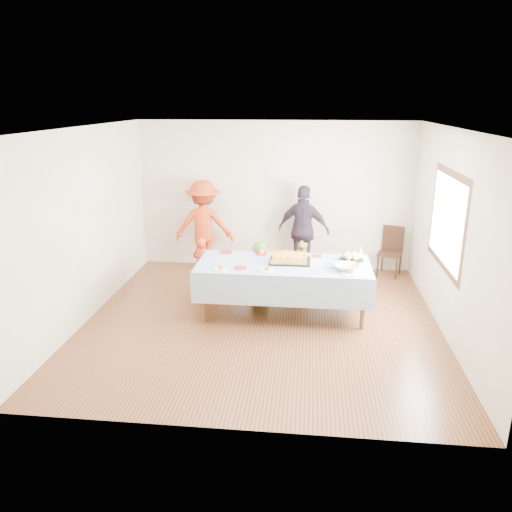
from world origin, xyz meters
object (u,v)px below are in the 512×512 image
Objects in this scene: adult_left at (204,226)px; party_table at (284,267)px; birthday_cake at (290,258)px; dining_chair at (391,248)px.

party_table is at bearing 125.74° from adult_left.
adult_left is (-1.66, 1.80, 0.00)m from birthday_cake.
dining_chair is at bearing 46.92° from birthday_cake.
birthday_cake is 2.58m from dining_chair.
birthday_cake reaches higher than party_table.
adult_left is at bearing -157.33° from dining_chair.
dining_chair is 3.43m from adult_left.
birthday_cake is at bearing 46.30° from party_table.
adult_left reaches higher than dining_chair.
dining_chair is 0.53× the size of adult_left.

